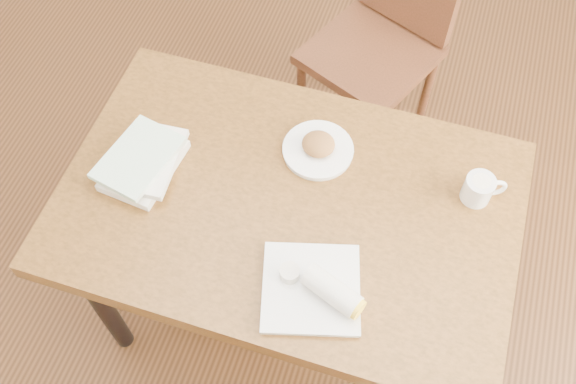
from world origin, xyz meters
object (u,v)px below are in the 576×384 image
(chair_far, at_px, (386,28))
(plate_burrito, at_px, (318,289))
(table, at_px, (288,217))
(plate_scone, at_px, (318,148))
(book_stack, at_px, (144,161))
(coffee_mug, at_px, (480,188))

(chair_far, height_order, plate_burrito, chair_far)
(chair_far, distance_m, plate_burrito, 1.18)
(table, distance_m, chair_far, 0.94)
(chair_far, relative_size, plate_scone, 4.75)
(plate_scone, distance_m, plate_burrito, 0.43)
(table, relative_size, chair_far, 1.29)
(plate_burrito, relative_size, book_stack, 1.11)
(table, xyz_separation_m, book_stack, (-0.41, -0.01, 0.12))
(coffee_mug, xyz_separation_m, plate_burrito, (-0.33, -0.40, -0.02))
(plate_scone, relative_size, book_stack, 0.76)
(table, height_order, coffee_mug, coffee_mug)
(coffee_mug, distance_m, book_stack, 0.91)
(plate_burrito, bearing_deg, table, 123.10)
(plate_scone, distance_m, coffee_mug, 0.45)
(chair_far, distance_m, coffee_mug, 0.89)
(plate_burrito, bearing_deg, book_stack, 159.07)
(table, height_order, plate_burrito, plate_burrito)
(chair_far, height_order, coffee_mug, chair_far)
(coffee_mug, bearing_deg, plate_burrito, -129.69)
(table, height_order, chair_far, chair_far)
(table, bearing_deg, chair_far, 85.03)
(plate_burrito, xyz_separation_m, book_stack, (-0.56, 0.21, 0.01))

